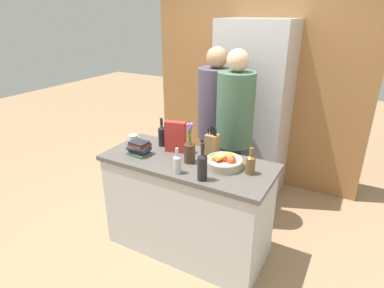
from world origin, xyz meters
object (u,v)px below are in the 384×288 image
object	(u,v)px
book_stack	(139,148)
person_at_sink	(215,124)
bottle_vinegar	(162,135)
flower_vase	(190,150)
fruit_bowl	(224,162)
bottle_wine	(250,164)
refrigerator	(252,111)
cereal_box	(175,137)
bottle_oil	(202,165)
person_in_blue	(234,130)
bottle_water	(177,163)
coffee_mug	(134,140)
knife_block	(212,144)

from	to	relation	value
book_stack	person_at_sink	xyz separation A→B (m)	(0.33, 0.85, 0.03)
bottle_vinegar	flower_vase	bearing A→B (deg)	-24.77
bottle_vinegar	fruit_bowl	bearing A→B (deg)	-10.36
flower_vase	bottle_wine	bearing A→B (deg)	5.99
refrigerator	bottle_wine	bearing A→B (deg)	-71.35
cereal_box	bottle_wine	size ratio (longest dim) A/B	1.31
bottle_vinegar	bottle_wine	xyz separation A→B (m)	(0.92, -0.13, -0.02)
refrigerator	cereal_box	size ratio (longest dim) A/B	7.13
flower_vase	bottle_vinegar	size ratio (longest dim) A/B	1.30
refrigerator	cereal_box	bearing A→B (deg)	-103.07
bottle_wine	bottle_oil	bearing A→B (deg)	-136.08
book_stack	person_in_blue	xyz separation A→B (m)	(0.59, 0.75, 0.03)
bottle_oil	flower_vase	bearing A→B (deg)	136.90
bottle_wine	bottle_water	world-z (taller)	bottle_wine
bottle_water	person_in_blue	xyz separation A→B (m)	(0.11, 0.89, 0.01)
person_in_blue	flower_vase	bearing A→B (deg)	-92.57
cereal_box	flower_vase	bearing A→B (deg)	-30.41
person_in_blue	book_stack	bearing A→B (deg)	-120.51
coffee_mug	book_stack	size ratio (longest dim) A/B	0.52
bottle_oil	bottle_water	xyz separation A→B (m)	(-0.22, 0.00, -0.04)
fruit_bowl	book_stack	distance (m)	0.77
bottle_oil	bottle_wine	xyz separation A→B (m)	(0.28, 0.27, -0.03)
refrigerator	knife_block	size ratio (longest dim) A/B	7.59
person_in_blue	knife_block	bearing A→B (deg)	-85.63
flower_vase	bottle_vinegar	xyz separation A→B (m)	(-0.40, 0.19, -0.01)
coffee_mug	bottle_vinegar	world-z (taller)	bottle_vinegar
cereal_box	fruit_bowl	bearing A→B (deg)	-7.70
fruit_bowl	person_at_sink	size ratio (longest dim) A/B	0.17
knife_block	coffee_mug	size ratio (longest dim) A/B	2.50
knife_block	flower_vase	world-z (taller)	flower_vase
coffee_mug	bottle_oil	size ratio (longest dim) A/B	0.36
cereal_box	coffee_mug	xyz separation A→B (m)	(-0.43, -0.06, -0.09)
refrigerator	knife_block	xyz separation A→B (m)	(0.03, -1.14, 0.00)
bottle_wine	person_at_sink	distance (m)	0.97
refrigerator	bottle_vinegar	xyz separation A→B (m)	(-0.47, -1.18, 0.01)
flower_vase	book_stack	bearing A→B (deg)	-170.71
bottle_water	bottle_vinegar	bearing A→B (deg)	135.97
bottle_water	person_at_sink	bearing A→B (deg)	98.24
bottle_wine	bottle_water	distance (m)	0.57
bottle_wine	person_in_blue	distance (m)	0.73
fruit_bowl	bottle_wine	size ratio (longest dim) A/B	1.41
bottle_water	bottle_oil	bearing A→B (deg)	-0.91
refrigerator	flower_vase	xyz separation A→B (m)	(-0.07, -1.37, 0.02)
knife_block	bottle_oil	world-z (taller)	bottle_oil
cereal_box	bottle_vinegar	size ratio (longest dim) A/B	1.05
bottle_oil	bottle_water	bearing A→B (deg)	179.09
coffee_mug	bottle_vinegar	size ratio (longest dim) A/B	0.39
refrigerator	bottle_wine	distance (m)	1.38
cereal_box	bottle_oil	bearing A→B (deg)	-37.47
bottle_wine	flower_vase	bearing A→B (deg)	-174.01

